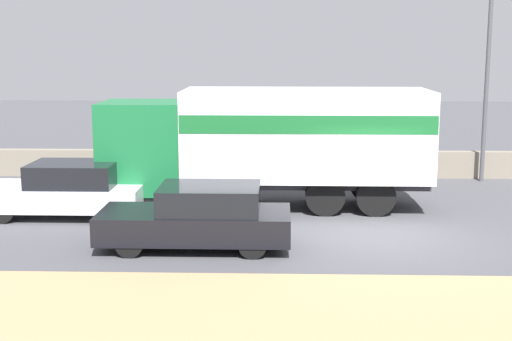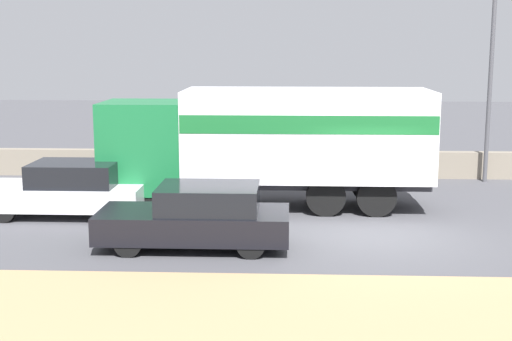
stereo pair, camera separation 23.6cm
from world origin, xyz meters
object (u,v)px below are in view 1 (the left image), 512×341
Objects in this scene: box_truck at (275,137)px; car_hatchback at (199,217)px; street_lamp at (489,46)px; car_sedan_second at (66,190)px.

box_truck reaches higher than car_hatchback.
street_lamp is 1.81× the size of car_sedan_second.
street_lamp reaches higher than car_sedan_second.
car_hatchback is at bearing -136.44° from street_lamp.
street_lamp reaches higher than box_truck.
box_truck is at bearing -167.54° from car_sedan_second.
car_sedan_second is at bearing -36.11° from car_hatchback.
street_lamp is 1.81× the size of car_hatchback.
street_lamp is at bearing -136.44° from car_hatchback.
box_truck reaches higher than car_sedan_second.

